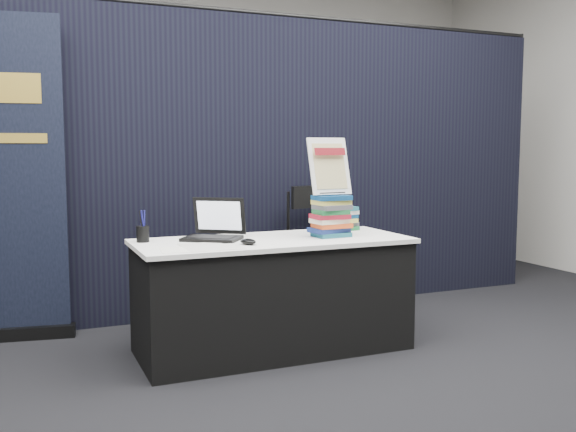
# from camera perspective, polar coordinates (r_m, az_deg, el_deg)

# --- Properties ---
(floor) EXTENTS (8.00, 8.00, 0.00)m
(floor) POSITION_cam_1_polar(r_m,az_deg,el_deg) (3.91, 1.76, -14.07)
(floor) COLOR black
(floor) RESTS_ON ground
(wall_back) EXTENTS (8.00, 0.02, 3.50)m
(wall_back) POSITION_cam_1_polar(r_m,az_deg,el_deg) (7.50, -11.30, 9.01)
(wall_back) COLOR beige
(wall_back) RESTS_ON floor
(drape_partition) EXTENTS (6.00, 0.08, 2.40)m
(drape_partition) POSITION_cam_1_polar(r_m,az_deg,el_deg) (5.17, -5.69, 4.41)
(drape_partition) COLOR black
(drape_partition) RESTS_ON floor
(display_table) EXTENTS (1.80, 0.75, 0.75)m
(display_table) POSITION_cam_1_polar(r_m,az_deg,el_deg) (4.29, -1.34, -7.01)
(display_table) COLOR black
(display_table) RESTS_ON floor
(laptop) EXTENTS (0.43, 0.46, 0.27)m
(laptop) POSITION_cam_1_polar(r_m,az_deg,el_deg) (4.23, -6.97, -1.22)
(laptop) COLOR black
(laptop) RESTS_ON display_table
(mouse) EXTENTS (0.12, 0.14, 0.04)m
(mouse) POSITION_cam_1_polar(r_m,az_deg,el_deg) (3.97, -3.57, -2.29)
(mouse) COLOR black
(mouse) RESTS_ON display_table
(brochure_left) EXTENTS (0.28, 0.20, 0.00)m
(brochure_left) POSITION_cam_1_polar(r_m,az_deg,el_deg) (3.98, -7.68, -2.57)
(brochure_left) COLOR silver
(brochure_left) RESTS_ON display_table
(brochure_mid) EXTENTS (0.33, 0.26, 0.00)m
(brochure_mid) POSITION_cam_1_polar(r_m,az_deg,el_deg) (3.81, -8.96, -2.96)
(brochure_mid) COLOR white
(brochure_mid) RESTS_ON display_table
(brochure_right) EXTENTS (0.34, 0.24, 0.00)m
(brochure_right) POSITION_cam_1_polar(r_m,az_deg,el_deg) (3.86, -6.62, -2.81)
(brochure_right) COLOR silver
(brochure_right) RESTS_ON display_table
(pen_cup) EXTENTS (0.09, 0.09, 0.10)m
(pen_cup) POSITION_cam_1_polar(r_m,az_deg,el_deg) (4.17, -12.78, -1.57)
(pen_cup) COLOR black
(pen_cup) RESTS_ON display_table
(book_stack_tall) EXTENTS (0.24, 0.19, 0.28)m
(book_stack_tall) POSITION_cam_1_polar(r_m,az_deg,el_deg) (4.31, 3.84, -0.01)
(book_stack_tall) COLOR #1C5B6B
(book_stack_tall) RESTS_ON display_table
(book_stack_short) EXTENTS (0.23, 0.19, 0.17)m
(book_stack_short) POSITION_cam_1_polar(r_m,az_deg,el_deg) (4.68, 4.85, -0.21)
(book_stack_short) COLOR #1C6936
(book_stack_short) RESTS_ON display_table
(info_sign) EXTENTS (0.30, 0.15, 0.40)m
(info_sign) POSITION_cam_1_polar(r_m,az_deg,el_deg) (4.32, 3.69, 4.39)
(info_sign) COLOR black
(info_sign) RESTS_ON book_stack_tall
(stacking_chair) EXTENTS (0.59, 0.59, 1.04)m
(stacking_chair) POSITION_cam_1_polar(r_m,az_deg,el_deg) (5.09, 3.17, -2.61)
(stacking_chair) COLOR black
(stacking_chair) RESTS_ON floor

